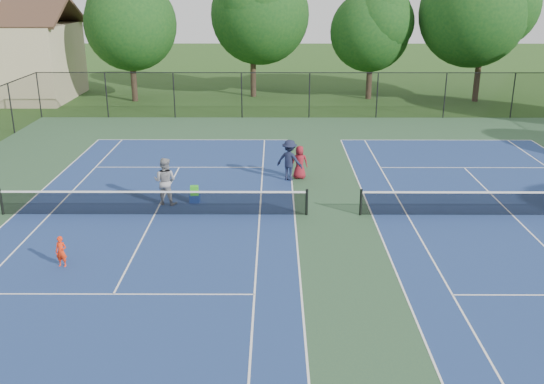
{
  "coord_description": "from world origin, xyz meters",
  "views": [
    {
      "loc": [
        -2.3,
        -22.07,
        8.62
      ],
      "look_at": [
        -2.4,
        -1.0,
        1.3
      ],
      "focal_mm": 40.0,
      "sensor_mm": 36.0,
      "label": 1
    }
  ],
  "objects_px": {
    "bystander_b": "(289,160)",
    "ball_crate": "(195,199)",
    "clapboard_house": "(5,58)",
    "tree_back_c": "(372,26)",
    "tree_back_b": "(253,10)",
    "tree_back_d": "(485,8)",
    "bystander_c": "(300,162)",
    "ball_hopper": "(194,190)",
    "child_player": "(61,252)",
    "instructor": "(165,181)",
    "tree_back_a": "(129,19)"
  },
  "relations": [
    {
      "from": "instructor",
      "to": "bystander_b",
      "type": "distance_m",
      "value": 6.04
    },
    {
      "from": "clapboard_house",
      "to": "bystander_c",
      "type": "xyz_separation_m",
      "value": [
        21.85,
        -20.33,
        -2.32
      ]
    },
    {
      "from": "tree_back_c",
      "to": "child_player",
      "type": "xyz_separation_m",
      "value": [
        -14.09,
        -29.55,
        -4.97
      ]
    },
    {
      "from": "tree_back_a",
      "to": "clapboard_house",
      "type": "height_order",
      "value": "tree_back_a"
    },
    {
      "from": "tree_back_b",
      "to": "tree_back_c",
      "type": "distance_m",
      "value": 9.12
    },
    {
      "from": "clapboard_house",
      "to": "ball_crate",
      "type": "relative_size",
      "value": 26.3
    },
    {
      "from": "tree_back_b",
      "to": "instructor",
      "type": "height_order",
      "value": "tree_back_b"
    },
    {
      "from": "tree_back_c",
      "to": "tree_back_d",
      "type": "xyz_separation_m",
      "value": [
        8.0,
        -1.0,
        1.34
      ]
    },
    {
      "from": "tree_back_d",
      "to": "instructor",
      "type": "height_order",
      "value": "tree_back_d"
    },
    {
      "from": "bystander_b",
      "to": "tree_back_b",
      "type": "bearing_deg",
      "value": -60.35
    },
    {
      "from": "bystander_b",
      "to": "bystander_c",
      "type": "bearing_deg",
      "value": -129.6
    },
    {
      "from": "child_player",
      "to": "instructor",
      "type": "distance_m",
      "value": 6.27
    },
    {
      "from": "ball_crate",
      "to": "ball_hopper",
      "type": "bearing_deg",
      "value": 0.0
    },
    {
      "from": "tree_back_c",
      "to": "ball_crate",
      "type": "relative_size",
      "value": 20.44
    },
    {
      "from": "instructor",
      "to": "ball_hopper",
      "type": "height_order",
      "value": "instructor"
    },
    {
      "from": "tree_back_a",
      "to": "instructor",
      "type": "relative_size",
      "value": 4.67
    },
    {
      "from": "tree_back_b",
      "to": "tree_back_c",
      "type": "xyz_separation_m",
      "value": [
        9.0,
        -1.0,
        -1.11
      ]
    },
    {
      "from": "tree_back_d",
      "to": "clapboard_house",
      "type": "bearing_deg",
      "value": 178.41
    },
    {
      "from": "tree_back_d",
      "to": "tree_back_a",
      "type": "bearing_deg",
      "value": -180.0
    },
    {
      "from": "child_player",
      "to": "bystander_b",
      "type": "xyz_separation_m",
      "value": [
        7.46,
        8.98,
        0.43
      ]
    },
    {
      "from": "ball_crate",
      "to": "bystander_b",
      "type": "bearing_deg",
      "value": 37.02
    },
    {
      "from": "tree_back_c",
      "to": "instructor",
      "type": "bearing_deg",
      "value": -116.33
    },
    {
      "from": "child_player",
      "to": "bystander_b",
      "type": "bearing_deg",
      "value": 59.18
    },
    {
      "from": "bystander_c",
      "to": "ball_crate",
      "type": "bearing_deg",
      "value": 35.68
    },
    {
      "from": "tree_back_d",
      "to": "bystander_c",
      "type": "height_order",
      "value": "tree_back_d"
    },
    {
      "from": "tree_back_b",
      "to": "child_player",
      "type": "relative_size",
      "value": 9.77
    },
    {
      "from": "bystander_b",
      "to": "ball_crate",
      "type": "xyz_separation_m",
      "value": [
        -3.97,
        -3.0,
        -0.78
      ]
    },
    {
      "from": "tree_back_d",
      "to": "bystander_c",
      "type": "relative_size",
      "value": 6.68
    },
    {
      "from": "tree_back_c",
      "to": "bystander_c",
      "type": "distance_m",
      "value": 21.75
    },
    {
      "from": "tree_back_c",
      "to": "tree_back_d",
      "type": "height_order",
      "value": "tree_back_d"
    },
    {
      "from": "clapboard_house",
      "to": "bystander_b",
      "type": "height_order",
      "value": "clapboard_house"
    },
    {
      "from": "tree_back_c",
      "to": "bystander_b",
      "type": "height_order",
      "value": "tree_back_c"
    },
    {
      "from": "clapboard_house",
      "to": "tree_back_c",
      "type": "bearing_deg",
      "value": 0.0
    },
    {
      "from": "child_player",
      "to": "ball_crate",
      "type": "xyz_separation_m",
      "value": [
        3.49,
        5.98,
        -0.35
      ]
    },
    {
      "from": "ball_hopper",
      "to": "child_player",
      "type": "bearing_deg",
      "value": -120.25
    },
    {
      "from": "tree_back_d",
      "to": "ball_hopper",
      "type": "relative_size",
      "value": 27.39
    },
    {
      "from": "tree_back_b",
      "to": "ball_hopper",
      "type": "height_order",
      "value": "tree_back_b"
    },
    {
      "from": "bystander_c",
      "to": "ball_crate",
      "type": "relative_size",
      "value": 3.78
    },
    {
      "from": "child_player",
      "to": "bystander_b",
      "type": "height_order",
      "value": "bystander_b"
    },
    {
      "from": "tree_back_d",
      "to": "bystander_c",
      "type": "xyz_separation_m",
      "value": [
        -14.15,
        -19.33,
        -6.05
      ]
    },
    {
      "from": "tree_back_c",
      "to": "clapboard_house",
      "type": "relative_size",
      "value": 0.78
    },
    {
      "from": "tree_back_b",
      "to": "ball_crate",
      "type": "distance_m",
      "value": 25.44
    },
    {
      "from": "child_player",
      "to": "ball_crate",
      "type": "height_order",
      "value": "child_player"
    },
    {
      "from": "tree_back_d",
      "to": "ball_crate",
      "type": "distance_m",
      "value": 29.99
    },
    {
      "from": "instructor",
      "to": "bystander_c",
      "type": "bearing_deg",
      "value": -135.0
    },
    {
      "from": "clapboard_house",
      "to": "instructor",
      "type": "height_order",
      "value": "clapboard_house"
    },
    {
      "from": "tree_back_a",
      "to": "tree_back_d",
      "type": "height_order",
      "value": "tree_back_d"
    },
    {
      "from": "clapboard_house",
      "to": "bystander_b",
      "type": "bearing_deg",
      "value": -43.9
    },
    {
      "from": "tree_back_d",
      "to": "clapboard_house",
      "type": "distance_m",
      "value": 36.21
    },
    {
      "from": "tree_back_a",
      "to": "bystander_c",
      "type": "xyz_separation_m",
      "value": [
        11.85,
        -19.33,
        -5.26
      ]
    }
  ]
}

